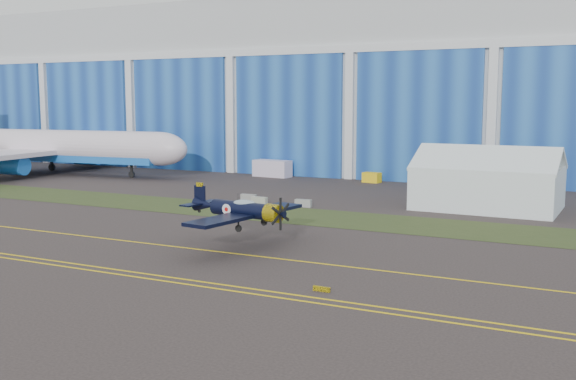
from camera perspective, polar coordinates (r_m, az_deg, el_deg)
The scene contains 15 objects.
ground at distance 65.81m, azimuth -10.65°, elevation -3.47°, with size 260.00×260.00×0.00m, color #3A312F.
grass_median at distance 77.24m, azimuth -4.38°, elevation -1.73°, with size 260.00×10.00×0.02m, color #475128.
hangar at distance 129.30m, azimuth 8.93°, elevation 8.56°, with size 220.00×45.70×30.00m.
taxiway_centreline at distance 61.98m, azimuth -13.44°, elevation -4.22°, with size 200.00×0.20×0.02m, color yellow.
edge_line_near at distance 55.23m, azimuth -19.79°, elevation -5.90°, with size 80.00×0.20×0.02m, color yellow.
edge_line_far at distance 55.90m, azimuth -19.05°, elevation -5.71°, with size 80.00×0.20×0.02m, color yellow.
guard_board_right at distance 44.70m, azimuth 2.86°, elevation -8.37°, with size 1.20×0.15×0.35m, color yellow.
warbird at distance 57.36m, azimuth -4.01°, elevation -1.65°, with size 12.74×14.67×3.93m.
jetliner at distance 123.11m, azimuth -19.84°, elevation 6.31°, with size 66.11×57.65×21.48m.
tent at distance 81.35m, azimuth 16.59°, elevation 1.07°, with size 16.28×12.12×7.43m.
shipping_container at distance 111.40m, azimuth -1.35°, elevation 1.84°, with size 6.34×2.54×2.75m, color silver.
tug at distance 104.34m, azimuth 7.10°, elevation 1.06°, with size 2.63×1.65×1.54m, color yellow.
barrier_a at distance 84.09m, azimuth -3.35°, elevation -0.66°, with size 2.00×0.60×0.90m, color gray.
barrier_b at distance 81.69m, azimuth -2.44°, elevation -0.90°, with size 2.00×0.60×0.90m, color #9D9F92.
barrier_c at distance 79.49m, azimuth 1.30°, elevation -1.13°, with size 2.00×0.60×0.90m, color gray.
Camera 1 is at (39.15, -51.42, 12.41)m, focal length 42.00 mm.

